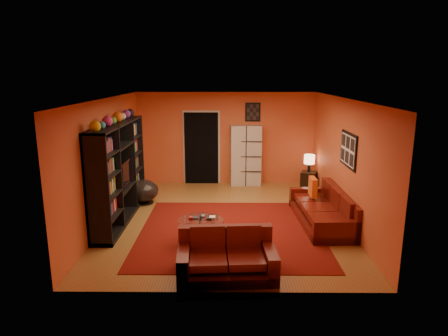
{
  "coord_description": "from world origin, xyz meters",
  "views": [
    {
      "loc": [
        0.04,
        -8.22,
        3.09
      ],
      "look_at": [
        -0.03,
        0.1,
        1.12
      ],
      "focal_mm": 32.0,
      "sensor_mm": 36.0,
      "label": 1
    }
  ],
  "objects_px": {
    "sofa": "(327,210)",
    "loveseat": "(226,256)",
    "coffee_table": "(201,223)",
    "storage_cabinet": "(246,155)",
    "entertainment_unit": "(119,172)",
    "table_lamp": "(309,160)",
    "bowl_chair": "(144,191)",
    "tv": "(122,174)",
    "side_table": "(308,181)"
  },
  "relations": [
    {
      "from": "entertainment_unit",
      "to": "sofa",
      "type": "relative_size",
      "value": 1.26
    },
    {
      "from": "entertainment_unit",
      "to": "storage_cabinet",
      "type": "relative_size",
      "value": 1.77
    },
    {
      "from": "tv",
      "to": "bowl_chair",
      "type": "relative_size",
      "value": 1.36
    },
    {
      "from": "entertainment_unit",
      "to": "side_table",
      "type": "height_order",
      "value": "entertainment_unit"
    },
    {
      "from": "sofa",
      "to": "side_table",
      "type": "distance_m",
      "value": 2.51
    },
    {
      "from": "entertainment_unit",
      "to": "table_lamp",
      "type": "xyz_separation_m",
      "value": [
        4.53,
        2.29,
        -0.22
      ]
    },
    {
      "from": "coffee_table",
      "to": "storage_cabinet",
      "type": "relative_size",
      "value": 0.51
    },
    {
      "from": "tv",
      "to": "coffee_table",
      "type": "height_order",
      "value": "tv"
    },
    {
      "from": "entertainment_unit",
      "to": "sofa",
      "type": "xyz_separation_m",
      "value": [
        4.42,
        -0.21,
        -0.77
      ]
    },
    {
      "from": "tv",
      "to": "bowl_chair",
      "type": "height_order",
      "value": "tv"
    },
    {
      "from": "loveseat",
      "to": "tv",
      "type": "bearing_deg",
      "value": 38.71
    },
    {
      "from": "coffee_table",
      "to": "table_lamp",
      "type": "relative_size",
      "value": 1.83
    },
    {
      "from": "table_lamp",
      "to": "loveseat",
      "type": "bearing_deg",
      "value": -115.28
    },
    {
      "from": "coffee_table",
      "to": "bowl_chair",
      "type": "relative_size",
      "value": 1.2
    },
    {
      "from": "storage_cabinet",
      "to": "entertainment_unit",
      "type": "bearing_deg",
      "value": -139.05
    },
    {
      "from": "sofa",
      "to": "loveseat",
      "type": "distance_m",
      "value": 3.06
    },
    {
      "from": "tv",
      "to": "table_lamp",
      "type": "relative_size",
      "value": 2.06
    },
    {
      "from": "side_table",
      "to": "table_lamp",
      "type": "height_order",
      "value": "table_lamp"
    },
    {
      "from": "sofa",
      "to": "coffee_table",
      "type": "xyz_separation_m",
      "value": [
        -2.6,
        -1.02,
        0.11
      ]
    },
    {
      "from": "entertainment_unit",
      "to": "coffee_table",
      "type": "xyz_separation_m",
      "value": [
        1.82,
        -1.23,
        -0.66
      ]
    },
    {
      "from": "entertainment_unit",
      "to": "side_table",
      "type": "distance_m",
      "value": 5.14
    },
    {
      "from": "loveseat",
      "to": "table_lamp",
      "type": "height_order",
      "value": "table_lamp"
    },
    {
      "from": "storage_cabinet",
      "to": "table_lamp",
      "type": "bearing_deg",
      "value": -20.36
    },
    {
      "from": "loveseat",
      "to": "table_lamp",
      "type": "xyz_separation_m",
      "value": [
        2.22,
        4.71,
        0.55
      ]
    },
    {
      "from": "storage_cabinet",
      "to": "table_lamp",
      "type": "xyz_separation_m",
      "value": [
        1.69,
        -0.51,
        -0.01
      ]
    },
    {
      "from": "coffee_table",
      "to": "entertainment_unit",
      "type": "bearing_deg",
      "value": 145.93
    },
    {
      "from": "entertainment_unit",
      "to": "coffee_table",
      "type": "bearing_deg",
      "value": -34.07
    },
    {
      "from": "loveseat",
      "to": "side_table",
      "type": "bearing_deg",
      "value": -28.94
    },
    {
      "from": "sofa",
      "to": "coffee_table",
      "type": "distance_m",
      "value": 2.79
    },
    {
      "from": "sofa",
      "to": "side_table",
      "type": "bearing_deg",
      "value": 85.19
    },
    {
      "from": "tv",
      "to": "storage_cabinet",
      "type": "relative_size",
      "value": 0.57
    },
    {
      "from": "bowl_chair",
      "to": "table_lamp",
      "type": "xyz_separation_m",
      "value": [
        4.25,
        1.21,
        0.52
      ]
    },
    {
      "from": "bowl_chair",
      "to": "table_lamp",
      "type": "relative_size",
      "value": 1.52
    },
    {
      "from": "coffee_table",
      "to": "table_lamp",
      "type": "xyz_separation_m",
      "value": [
        2.7,
        3.52,
        0.44
      ]
    },
    {
      "from": "sofa",
      "to": "table_lamp",
      "type": "distance_m",
      "value": 2.57
    },
    {
      "from": "entertainment_unit",
      "to": "bowl_chair",
      "type": "xyz_separation_m",
      "value": [
        0.27,
        1.08,
        -0.74
      ]
    },
    {
      "from": "entertainment_unit",
      "to": "tv",
      "type": "distance_m",
      "value": 0.09
    },
    {
      "from": "tv",
      "to": "sofa",
      "type": "xyz_separation_m",
      "value": [
        4.37,
        -0.26,
        -0.72
      ]
    },
    {
      "from": "storage_cabinet",
      "to": "table_lamp",
      "type": "relative_size",
      "value": 3.59
    },
    {
      "from": "entertainment_unit",
      "to": "loveseat",
      "type": "distance_m",
      "value": 3.42
    },
    {
      "from": "sofa",
      "to": "bowl_chair",
      "type": "distance_m",
      "value": 4.34
    },
    {
      "from": "tv",
      "to": "side_table",
      "type": "xyz_separation_m",
      "value": [
        4.47,
        2.24,
        -0.75
      ]
    },
    {
      "from": "tv",
      "to": "loveseat",
      "type": "height_order",
      "value": "tv"
    },
    {
      "from": "side_table",
      "to": "storage_cabinet",
      "type": "bearing_deg",
      "value": 163.36
    },
    {
      "from": "side_table",
      "to": "table_lamp",
      "type": "xyz_separation_m",
      "value": [
        0.0,
        0.0,
        0.58
      ]
    },
    {
      "from": "bowl_chair",
      "to": "tv",
      "type": "bearing_deg",
      "value": -102.29
    },
    {
      "from": "storage_cabinet",
      "to": "bowl_chair",
      "type": "bearing_deg",
      "value": -149.84
    },
    {
      "from": "tv",
      "to": "sofa",
      "type": "bearing_deg",
      "value": -93.45
    },
    {
      "from": "side_table",
      "to": "table_lamp",
      "type": "bearing_deg",
      "value": 0.0
    },
    {
      "from": "coffee_table",
      "to": "sofa",
      "type": "bearing_deg",
      "value": 21.43
    }
  ]
}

